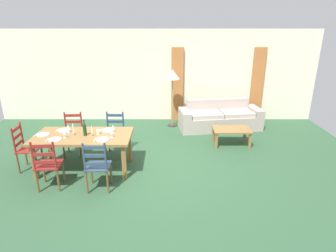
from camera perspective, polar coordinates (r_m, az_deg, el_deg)
name	(u,v)px	position (r m, az deg, el deg)	size (l,w,h in m)	color
ground_plane	(151,169)	(5.85, -3.45, -8.68)	(9.60, 9.60, 0.02)	#2D5134
wall_far	(157,76)	(8.56, -2.28, 10.19)	(9.60, 0.16, 2.70)	beige
curtain_panel_left	(178,85)	(8.46, 2.12, 8.36)	(0.35, 0.08, 2.20)	#B36835
curtain_panel_right	(258,85)	(8.87, 17.96, 7.96)	(0.35, 0.08, 2.20)	#B36835
dining_table	(84,139)	(5.77, -16.74, -2.56)	(1.90, 0.96, 0.75)	olive
dining_chair_near_left	(49,164)	(5.38, -23.16, -7.22)	(0.45, 0.43, 0.96)	maroon
dining_chair_near_right	(98,166)	(5.05, -14.04, -7.90)	(0.43, 0.41, 0.96)	#2F4258
dining_chair_far_left	(74,134)	(6.63, -18.59, -1.54)	(0.44, 0.42, 0.96)	maroon
dining_chair_far_right	(116,134)	(6.40, -10.57, -1.57)	(0.43, 0.41, 0.96)	#2B3E56
dining_chair_head_west	(27,147)	(6.28, -26.87, -3.91)	(0.42, 0.44, 0.96)	maroon
dinner_plate_near_left	(56,139)	(5.67, -21.90, -2.54)	(0.24, 0.24, 0.02)	white
fork_near_left	(48,140)	(5.73, -23.28, -2.57)	(0.02, 0.17, 0.01)	silver
dinner_plate_near_right	(104,139)	(5.39, -12.99, -2.68)	(0.24, 0.24, 0.02)	white
fork_near_right	(96,140)	(5.43, -14.53, -2.72)	(0.02, 0.17, 0.01)	silver
dinner_plate_far_left	(65,130)	(6.10, -20.23, -0.77)	(0.24, 0.24, 0.02)	white
fork_far_left	(58,130)	(6.16, -21.53, -0.81)	(0.02, 0.17, 0.01)	silver
dinner_plate_far_right	(109,130)	(5.85, -11.94, -0.82)	(0.24, 0.24, 0.02)	white
fork_far_right	(102,130)	(5.88, -13.36, -0.86)	(0.02, 0.17, 0.01)	silver
dinner_plate_head_west	(44,134)	(6.01, -23.97, -1.59)	(0.24, 0.24, 0.02)	white
fork_head_west	(37,135)	(6.07, -25.25, -1.62)	(0.02, 0.17, 0.01)	silver
wine_bottle	(86,130)	(5.67, -16.45, -0.70)	(0.07, 0.07, 0.32)	#143819
wine_glass_near_left	(65,132)	(5.67, -20.25, -1.22)	(0.06, 0.06, 0.16)	white
wine_glass_near_right	(112,132)	(5.44, -11.28, -1.19)	(0.06, 0.06, 0.16)	white
wine_glass_far_left	(69,127)	(5.94, -19.54, -0.19)	(0.06, 0.06, 0.16)	white
wine_glass_far_right	(114,127)	(5.69, -11.00, -0.25)	(0.06, 0.06, 0.16)	white
coffee_cup_primary	(99,132)	(5.69, -13.88, -1.17)	(0.07, 0.07, 0.09)	beige
candle_tall	(75,132)	(5.79, -18.54, -1.09)	(0.05, 0.05, 0.23)	#998C66
candle_short	(93,133)	(5.63, -15.04, -1.42)	(0.05, 0.05, 0.20)	#998C66
couch	(220,118)	(8.09, 10.66, 1.58)	(2.37, 1.12, 0.80)	#AD9C92
coffee_table	(233,131)	(6.97, 13.07, -1.06)	(0.90, 0.56, 0.42)	olive
standing_lamp	(174,78)	(7.87, 1.16, 9.81)	(0.40, 0.40, 1.64)	#332D28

